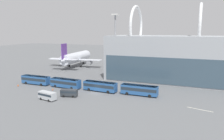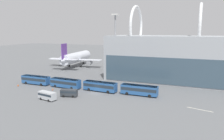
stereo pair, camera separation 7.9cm
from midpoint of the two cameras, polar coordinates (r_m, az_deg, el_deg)
The scene contains 13 objects.
ground_plane at distance 70.30m, azimuth -4.32°, elevation -6.01°, with size 440.00×440.00×0.00m, color slate.
airliner_at_gate_near at distance 122.53m, azimuth -9.48°, elevation 3.25°, with size 30.64×34.42×13.43m.
airliner_at_gate_far at distance 108.94m, azimuth 13.48°, elevation 1.99°, with size 46.22×42.58×13.68m.
shuttle_bus_0 at distance 85.68m, azimuth -19.32°, elevation -2.33°, with size 11.39×2.90×3.16m.
shuttle_bus_1 at distance 77.69m, azimuth -12.08°, elevation -3.23°, with size 11.52×3.50×3.16m.
shuttle_bus_2 at distance 71.69m, azimuth -3.17°, elevation -4.14°, with size 11.50×3.39×3.16m.
shuttle_bus_3 at distance 67.74m, azimuth 7.11°, elevation -5.06°, with size 11.38×2.88×3.16m.
service_van_foreground at distance 67.31m, azimuth -11.19°, elevation -5.76°, with size 5.29×3.17×2.22m.
service_van_crossing at distance 65.62m, azimuth -16.61°, elevation -6.33°, with size 5.88×2.94×2.38m.
floodlight_mast at distance 86.99m, azimuth 0.82°, elevation 7.95°, with size 2.42×2.42×26.08m.
lane_stripe_0 at distance 60.23m, azimuth 21.93°, elevation -9.54°, with size 6.39×0.25×0.01m, color silver.
traffic_cone_0 at distance 85.60m, azimuth -23.37°, elevation -3.64°, with size 0.65×0.65×0.75m.
traffic_cone_1 at distance 75.91m, azimuth -15.26°, elevation -4.87°, with size 0.50×0.50×0.68m.
Camera 1 is at (30.10, -60.44, 19.57)m, focal length 35.00 mm.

